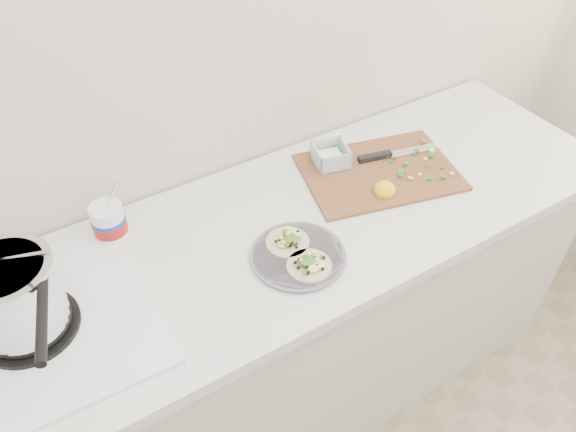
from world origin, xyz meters
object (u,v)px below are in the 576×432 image
taco_plate (298,254)px  cutboard (375,167)px  stove (21,308)px  tub (109,219)px

taco_plate → cutboard: 0.45m
stove → tub: bearing=39.6°
cutboard → tub: bearing=-176.5°
tub → cutboard: (0.80, -0.15, -0.05)m
taco_plate → tub: bearing=139.2°
tub → cutboard: bearing=-10.7°
cutboard → taco_plate: bearing=-141.2°
stove → cutboard: size_ratio=1.08×
tub → cutboard: tub is taller
taco_plate → cutboard: bearing=24.7°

